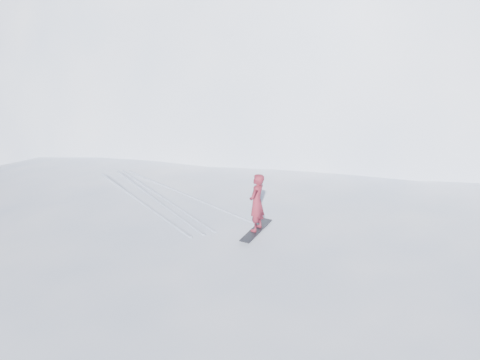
# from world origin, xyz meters

# --- Properties ---
(ground) EXTENTS (400.00, 400.00, 0.00)m
(ground) POSITION_xyz_m (0.00, 0.00, 0.00)
(ground) COLOR white
(ground) RESTS_ON ground
(near_ridge) EXTENTS (36.00, 28.00, 4.80)m
(near_ridge) POSITION_xyz_m (1.00, 3.00, 0.00)
(near_ridge) COLOR white
(near_ridge) RESTS_ON ground
(summit_peak) EXTENTS (60.00, 56.00, 56.00)m
(summit_peak) POSITION_xyz_m (22.00, 26.00, 0.00)
(summit_peak) COLOR white
(summit_peak) RESTS_ON ground
(peak_shoulder) EXTENTS (28.00, 24.00, 18.00)m
(peak_shoulder) POSITION_xyz_m (10.00, 20.00, 0.00)
(peak_shoulder) COLOR white
(peak_shoulder) RESTS_ON ground
(wind_bumps) EXTENTS (16.00, 14.40, 1.00)m
(wind_bumps) POSITION_xyz_m (-0.56, 2.12, 0.00)
(wind_bumps) COLOR white
(wind_bumps) RESTS_ON ground
(snowboard) EXTENTS (1.36, 1.13, 0.02)m
(snowboard) POSITION_xyz_m (0.07, 0.84, 2.41)
(snowboard) COLOR black
(snowboard) RESTS_ON near_ridge
(snowboarder) EXTENTS (0.69, 0.65, 1.58)m
(snowboarder) POSITION_xyz_m (0.07, 0.84, 3.21)
(snowboarder) COLOR maroon
(snowboarder) RESTS_ON snowboard
(board_tracks) EXTENTS (3.07, 5.93, 0.04)m
(board_tracks) POSITION_xyz_m (-1.59, 4.16, 2.42)
(board_tracks) COLOR silver
(board_tracks) RESTS_ON ground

